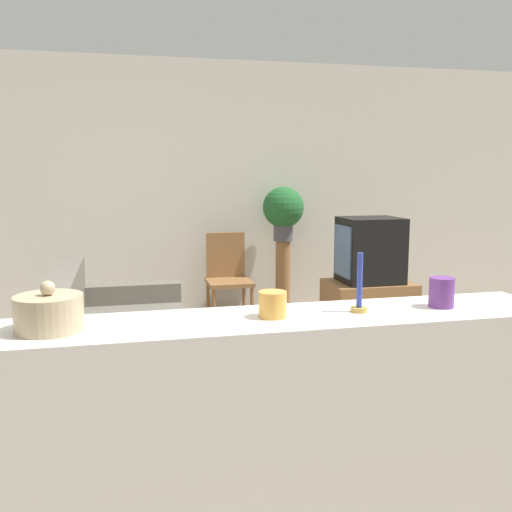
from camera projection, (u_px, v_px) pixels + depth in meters
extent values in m
plane|color=#756656|center=(239.00, 477.00, 2.92)|extent=(14.00, 14.00, 0.00)
cube|color=silver|center=(174.00, 190.00, 6.02)|extent=(9.00, 0.06, 2.70)
cube|color=#605B51|center=(123.00, 360.00, 4.03)|extent=(0.98, 1.76, 0.46)
cube|color=#605B51|center=(62.00, 304.00, 3.88)|extent=(0.20, 1.76, 0.40)
cube|color=#605B51|center=(123.00, 391.00, 3.25)|extent=(0.98, 0.16, 0.62)
cube|color=#605B51|center=(122.00, 320.00, 4.79)|extent=(0.98, 0.16, 0.62)
cube|color=olive|center=(368.00, 311.00, 5.24)|extent=(0.76, 0.54, 0.55)
cube|color=black|center=(370.00, 250.00, 5.15)|extent=(0.52, 0.45, 0.59)
cube|color=#4C6B93|center=(343.00, 251.00, 5.09)|extent=(0.02, 0.37, 0.46)
cube|color=olive|center=(229.00, 282.00, 5.73)|extent=(0.44, 0.44, 0.04)
cube|color=olive|center=(226.00, 255.00, 5.89)|extent=(0.40, 0.04, 0.46)
cylinder|color=olive|center=(214.00, 310.00, 5.54)|extent=(0.04, 0.04, 0.42)
cylinder|color=olive|center=(252.00, 308.00, 5.63)|extent=(0.04, 0.04, 0.42)
cylinder|color=olive|center=(208.00, 301.00, 5.91)|extent=(0.04, 0.04, 0.42)
cylinder|color=olive|center=(244.00, 299.00, 5.99)|extent=(0.04, 0.04, 0.42)
cylinder|color=olive|center=(283.00, 278.00, 6.11)|extent=(0.16, 0.16, 0.81)
cylinder|color=#4C4C51|center=(283.00, 233.00, 6.04)|extent=(0.20, 0.20, 0.17)
sphere|color=#23602D|center=(283.00, 207.00, 6.00)|extent=(0.43, 0.43, 0.43)
cube|color=silver|center=(262.00, 430.00, 2.38)|extent=(2.55, 0.44, 0.96)
cylinder|color=tan|center=(49.00, 313.00, 2.12)|extent=(0.25, 0.25, 0.13)
sphere|color=tan|center=(48.00, 288.00, 2.10)|extent=(0.06, 0.06, 0.06)
cylinder|color=gold|center=(273.00, 304.00, 2.31)|extent=(0.12, 0.12, 0.11)
cylinder|color=#B7933D|center=(359.00, 310.00, 2.41)|extent=(0.07, 0.07, 0.02)
cylinder|color=#2D3D9E|center=(360.00, 280.00, 2.39)|extent=(0.02, 0.02, 0.23)
cylinder|color=#66337F|center=(442.00, 292.00, 2.48)|extent=(0.11, 0.11, 0.13)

